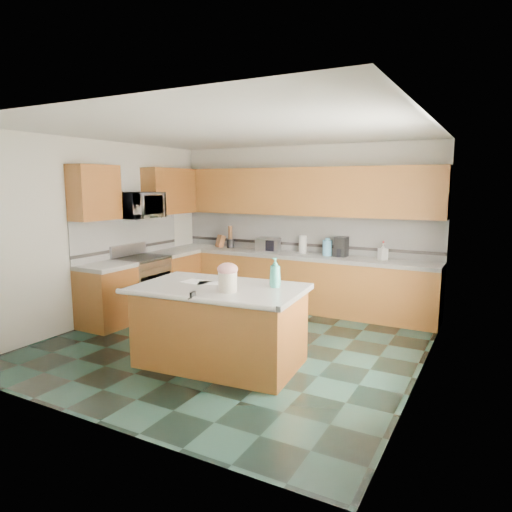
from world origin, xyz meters
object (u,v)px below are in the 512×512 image
Objects in this scene: knife_block at (220,241)px; toaster_oven at (268,245)px; island_top at (220,289)px; soap_bottle_island at (275,272)px; island_base at (220,328)px; coffee_maker at (341,247)px; treat_jar at (228,282)px.

toaster_oven is (0.97, 0.00, -0.00)m from knife_block.
island_top is at bearing -86.08° from toaster_oven.
island_base is at bearing -153.91° from soap_bottle_island.
knife_block is (-1.73, 2.70, 0.14)m from island_top.
island_base is 2.87m from toaster_oven.
coffee_maker is at bearing 73.92° from island_base.
knife_block reaches higher than island_top.
toaster_oven is 1.29m from coffee_maker.
island_base is 7.88× the size of knife_block.
knife_block reaches higher than toaster_oven.
knife_block is 0.97m from toaster_oven.
island_top is at bearing 149.95° from treat_jar.
island_base is 0.95× the size of island_top.
island_top is 0.32m from treat_jar.
toaster_oven is at bearing 119.28° from treat_jar.
island_top is 8.33× the size of knife_block.
coffee_maker is at bearing 94.48° from treat_jar.
soap_bottle_island is at bearing -25.09° from knife_block.
island_base is 0.66m from treat_jar.
island_base is 4.57× the size of toaster_oven.
island_top is at bearing -98.38° from coffee_maker.
treat_jar is (0.22, -0.19, 0.60)m from island_base.
knife_block is (-1.96, 2.89, 0.01)m from treat_jar.
toaster_oven is at bearing 100.65° from island_top.
island_base is 5.59× the size of coffee_maker.
island_top is 4.83× the size of toaster_oven.
coffee_maker is at bearing -10.52° from toaster_oven.
soap_bottle_island is 2.79m from toaster_oven.
knife_block is at bearing -176.66° from coffee_maker.
soap_bottle_island is 3.37m from knife_block.
island_top is 0.65m from soap_bottle_island.
treat_jar is (0.22, -0.19, 0.14)m from island_top.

